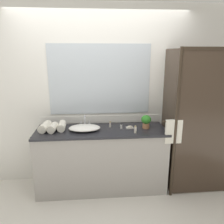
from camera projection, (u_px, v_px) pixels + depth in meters
name	position (u px, v px, depth m)	size (l,w,h in m)	color
ground_plane	(102.00, 187.00, 3.29)	(8.00, 8.00, 0.00)	silver
wall_back_with_mirror	(100.00, 96.00, 3.28)	(4.40, 0.06, 2.60)	silver
vanity_cabinet	(102.00, 159.00, 3.18)	(1.80, 0.58, 0.90)	#9E9993
shower_enclosure	(197.00, 123.00, 2.95)	(1.20, 0.59, 2.00)	#2D2319
sink_basin	(85.00, 128.00, 3.02)	(0.43, 0.30, 0.07)	white
faucet	(85.00, 122.00, 3.21)	(0.17, 0.16, 0.16)	silver
potted_plant	(146.00, 121.00, 3.10)	(0.14, 0.14, 0.19)	#B77A51
soap_dish	(130.00, 127.00, 3.12)	(0.10, 0.07, 0.04)	silver
amenity_bottle_lotion	(135.00, 130.00, 2.92)	(0.03, 0.03, 0.10)	silver
amenity_bottle_body_wash	(110.00, 124.00, 3.15)	(0.02, 0.02, 0.09)	silver
amenity_bottle_shampoo	(121.00, 126.00, 3.09)	(0.03, 0.03, 0.08)	white
rolled_towel_near_edge	(45.00, 127.00, 3.00)	(0.11, 0.11, 0.25)	silver
rolled_towel_middle	(53.00, 128.00, 2.98)	(0.11, 0.11, 0.21)	silver
rolled_towel_far_edge	(62.00, 126.00, 3.05)	(0.10, 0.10, 0.25)	silver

